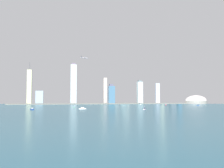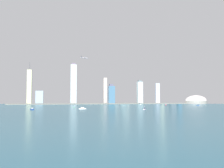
{
  "view_description": "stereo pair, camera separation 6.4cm",
  "coord_description": "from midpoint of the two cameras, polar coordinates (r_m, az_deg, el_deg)",
  "views": [
    {
      "loc": [
        -196.53,
        -397.38,
        23.72
      ],
      "look_at": [
        3.32,
        525.32,
        75.48
      ],
      "focal_mm": 40.42,
      "sensor_mm": 36.0,
      "label": 1
    },
    {
      "loc": [
        -196.46,
        -397.39,
        23.72
      ],
      "look_at": [
        3.32,
        525.32,
        75.48
      ],
      "focal_mm": 40.42,
      "sensor_mm": 36.0,
      "label": 2
    }
  ],
  "objects": [
    {
      "name": "ground_plane",
      "position": [
        443.95,
        14.15,
        -6.11
      ],
      "size": [
        6000.0,
        6000.0,
        0.0
      ],
      "primitive_type": "plane",
      "color": "#25586C"
    },
    {
      "name": "waterfront_pier",
      "position": [
        954.47,
        -0.34,
        -4.46
      ],
      "size": [
        738.55,
        50.66,
        3.41
      ],
      "primitive_type": "cube",
      "color": "slate",
      "rests_on": "ground"
    },
    {
      "name": "observation_tower",
      "position": [
        1070.95,
        11.24,
        4.02
      ],
      "size": [
        33.39,
        33.39,
        344.75
      ],
      "color": "beige",
      "rests_on": "ground"
    },
    {
      "name": "stadium_dome",
      "position": [
        1070.69,
        18.24,
        -3.68
      ],
      "size": [
        94.42,
        94.42,
        46.12
      ],
      "color": "gray",
      "rests_on": "ground"
    },
    {
      "name": "skyscraper_0",
      "position": [
        1041.69,
        -2.09,
        -0.71
      ],
      "size": [
        15.28,
        12.91,
        159.2
      ],
      "color": "#9AA38F",
      "rests_on": "ground"
    },
    {
      "name": "skyscraper_1",
      "position": [
        998.37,
        -1.67,
        -1.55
      ],
      "size": [
        13.77,
        25.67,
        127.44
      ],
      "color": "#B19F98",
      "rests_on": "ground"
    },
    {
      "name": "skyscraper_2",
      "position": [
        1069.3,
        0.77,
        -2.17
      ],
      "size": [
        24.87,
        14.67,
        83.46
      ],
      "color": "#91999A",
      "rests_on": "ground"
    },
    {
      "name": "skyscraper_3",
      "position": [
        1027.57,
        2.57,
        -2.68
      ],
      "size": [
        20.35,
        19.38,
        70.86
      ],
      "color": "#A2B9B9",
      "rests_on": "ground"
    },
    {
      "name": "skyscraper_4",
      "position": [
        1023.82,
        10.04,
        -2.14
      ],
      "size": [
        16.08,
        27.99,
        101.92
      ],
      "color": "#AFB5CA",
      "rests_on": "ground"
    },
    {
      "name": "skyscraper_5",
      "position": [
        945.14,
        -0.17,
        -2.45
      ],
      "size": [
        23.37,
        27.1,
        75.0
      ],
      "color": "#406885",
      "rests_on": "ground"
    },
    {
      "name": "skyscraper_6",
      "position": [
        997.18,
        6.3,
        -1.93
      ],
      "size": [
        20.36,
        18.96,
        93.13
      ],
      "color": "#A8BBC1",
      "rests_on": "ground"
    },
    {
      "name": "skyscraper_7",
      "position": [
        1096.25,
        14.93,
        -1.77
      ],
      "size": [
        16.94,
        14.95,
        100.96
      ],
      "color": "#3D688D",
      "rests_on": "ground"
    },
    {
      "name": "skyscraper_8",
      "position": [
        962.11,
        -18.19,
        -0.64
      ],
      "size": [
        16.1,
        18.5,
        153.05
      ],
      "color": "beige",
      "rests_on": "ground"
    },
    {
      "name": "skyscraper_9",
      "position": [
        1010.32,
        -8.73,
        0.01
      ],
      "size": [
        23.51,
        24.09,
        161.13
      ],
      "color": "#B1BCBF",
      "rests_on": "ground"
    },
    {
      "name": "skyscraper_10",
      "position": [
        1065.27,
        3.17,
        -1.2
      ],
      "size": [
        24.85,
        27.11,
        119.12
      ],
      "color": "#949891",
      "rests_on": "ground"
    },
    {
      "name": "skyscraper_11",
      "position": [
        978.69,
        -16.1,
        -2.94
      ],
      "size": [
        27.67,
        19.3,
        49.83
      ],
      "color": "#8CA1B4",
      "rests_on": "ground"
    },
    {
      "name": "skyscraper_12",
      "position": [
        1081.16,
        13.42,
        -2.12
      ],
      "size": [
        17.76,
        26.63,
        82.48
      ],
      "color": "slate",
      "rests_on": "ground"
    },
    {
      "name": "boat_0",
      "position": [
        521.2,
        -17.63,
        -5.43
      ],
      "size": [
        8.36,
        12.61,
        3.96
      ],
      "rotation": [
        0.0,
        0.0,
        1.94
      ],
      "color": "navy",
      "rests_on": "ground"
    },
    {
      "name": "boat_1",
      "position": [
        827.65,
        12.11,
        -4.61
      ],
      "size": [
        5.6,
        6.78,
        7.65
      ],
      "rotation": [
        0.0,
        0.0,
        4.09
      ],
      "color": "red",
      "rests_on": "ground"
    },
    {
      "name": "boat_2",
      "position": [
        510.89,
        7.38,
        -5.6
      ],
      "size": [
        7.41,
        9.3,
        8.19
      ],
      "rotation": [
        0.0,
        0.0,
        4.12
      ],
      "color": "white",
      "rests_on": "ground"
    },
    {
      "name": "boat_4",
      "position": [
        813.55,
        18.86,
        -4.54
      ],
      "size": [
        8.59,
        5.35,
        9.95
      ],
      "rotation": [
        0.0,
        0.0,
        2.83
      ],
      "color": "#2A4C87",
      "rests_on": "ground"
    },
    {
      "name": "boat_5",
      "position": [
        873.8,
        6.31,
        -4.57
      ],
      "size": [
        5.17,
        11.77,
        8.23
      ],
      "rotation": [
        0.0,
        0.0,
        1.66
      ],
      "color": "white",
      "rests_on": "ground"
    },
    {
      "name": "boat_6",
      "position": [
        534.73,
        -6.72,
        -5.51
      ],
      "size": [
        15.25,
        7.04,
        3.77
      ],
      "rotation": [
        0.0,
        0.0,
        3.28
      ],
      "color": "white",
      "rests_on": "ground"
    },
    {
      "name": "channel_buoy_0",
      "position": [
        609.11,
        -8.55,
        -5.21
      ],
      "size": [
        1.08,
        1.08,
        2.76
      ],
      "primitive_type": "cone",
      "color": "green",
      "rests_on": "ground"
    },
    {
      "name": "airplane",
      "position": [
        980.83,
        -6.25,
        5.89
      ],
      "size": [
        31.7,
        30.34,
        8.05
      ],
      "rotation": [
        0.0,
        0.0,
        0.49
      ],
      "color": "#BDB1BA"
    }
  ]
}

